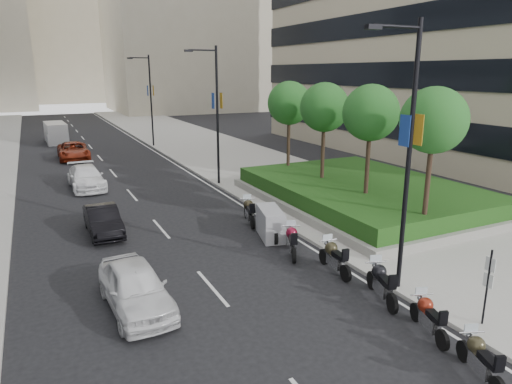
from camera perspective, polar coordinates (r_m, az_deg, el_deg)
ground at (r=14.03m, az=6.64°, el=-17.21°), size 160.00×160.00×0.00m
sidewalk_right at (r=43.48m, az=-4.72°, el=5.05°), size 10.00×100.00×0.15m
lane_edge at (r=41.88m, az=-11.50°, el=4.33°), size 0.12×100.00×0.01m
lane_centre at (r=40.92m, az=-18.55°, el=3.61°), size 0.12×100.00×0.01m
building_cream_right at (r=94.95m, az=-9.01°, el=21.05°), size 28.00×24.00×36.00m
building_cream_centre at (r=130.72m, az=-23.54°, el=18.74°), size 30.00×24.00×38.00m
planter at (r=26.87m, az=13.19°, el=-0.83°), size 10.00×14.00×0.40m
hedge at (r=26.71m, az=13.27°, el=0.41°), size 9.40×13.40×0.80m
tree_0 at (r=20.62m, az=21.33°, el=8.28°), size 2.80×2.80×6.30m
tree_1 at (r=23.51m, az=14.14°, el=9.52°), size 2.80×2.80×6.30m
tree_2 at (r=26.68m, az=8.55°, el=10.38°), size 2.80×2.80×6.30m
tree_3 at (r=30.06m, az=4.17°, el=10.98°), size 2.80×2.80×6.30m
lamp_post_0 at (r=15.49m, az=18.26°, el=5.35°), size 2.34×0.45×9.00m
lamp_post_1 at (r=30.00m, az=-5.14°, el=10.27°), size 2.34×0.45×9.00m
lamp_post_2 at (r=47.22m, az=-13.20°, el=11.59°), size 2.34×0.45×9.00m
parking_sign at (r=15.09m, az=26.97°, el=-10.16°), size 0.06×0.32×2.50m
motorcycle_0 at (r=13.21m, az=26.22°, el=-18.21°), size 0.92×1.96×1.02m
motorcycle_1 at (r=14.55m, az=20.76°, el=-14.36°), size 0.87×2.02×1.04m
motorcycle_2 at (r=16.01m, az=15.42°, el=-10.86°), size 0.97×2.26×1.16m
motorcycle_3 at (r=17.70m, az=9.74°, el=-8.04°), size 0.76×2.27×1.13m
motorcycle_4 at (r=19.10m, az=4.53°, el=-6.13°), size 1.12×2.10×1.12m
motorcycle_5 at (r=20.93m, az=1.80°, el=-3.95°), size 1.46×2.42×1.37m
motorcycle_6 at (r=22.92m, az=-0.86°, el=-2.44°), size 0.87×2.27×1.15m
car_a at (r=15.37m, az=-14.85°, el=-11.42°), size 1.99×4.49×1.50m
car_b at (r=22.60m, az=-18.58°, el=-3.39°), size 1.42×3.98×1.31m
car_c at (r=31.78m, az=-20.46°, el=1.72°), size 2.17×5.04×1.45m
car_d at (r=42.85m, az=-21.85°, el=4.80°), size 2.55×5.40×1.49m
delivery_van at (r=53.50m, az=-23.71°, el=6.69°), size 2.19×5.18×2.14m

